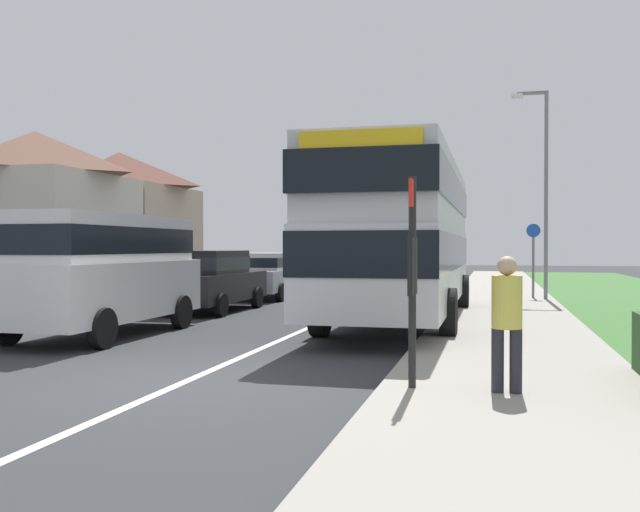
{
  "coord_description": "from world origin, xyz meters",
  "views": [
    {
      "loc": [
        3.93,
        -8.43,
        1.78
      ],
      "look_at": [
        0.74,
        4.32,
        1.6
      ],
      "focal_mm": 39.13,
      "sensor_mm": 36.0,
      "label": 1
    }
  ],
  "objects_px": {
    "parked_van_white": "(102,265)",
    "bus_stop_sign": "(412,267)",
    "double_decker_bus": "(403,231)",
    "pedestrian_at_stop": "(507,317)",
    "parked_car_black": "(208,278)",
    "parked_car_silver": "(266,273)",
    "cycle_route_sign": "(533,257)",
    "street_lamp_mid": "(542,180)"
  },
  "relations": [
    {
      "from": "parked_car_black",
      "to": "parked_car_silver",
      "type": "xyz_separation_m",
      "value": [
        -0.01,
        5.04,
        -0.05
      ]
    },
    {
      "from": "parked_van_white",
      "to": "pedestrian_at_stop",
      "type": "distance_m",
      "value": 8.75
    },
    {
      "from": "pedestrian_at_stop",
      "to": "bus_stop_sign",
      "type": "bearing_deg",
      "value": 177.75
    },
    {
      "from": "double_decker_bus",
      "to": "cycle_route_sign",
      "type": "height_order",
      "value": "double_decker_bus"
    },
    {
      "from": "parked_van_white",
      "to": "parked_car_black",
      "type": "height_order",
      "value": "parked_van_white"
    },
    {
      "from": "parked_car_silver",
      "to": "street_lamp_mid",
      "type": "xyz_separation_m",
      "value": [
        9.07,
        0.43,
        3.03
      ]
    },
    {
      "from": "parked_car_silver",
      "to": "cycle_route_sign",
      "type": "distance_m",
      "value": 8.89
    },
    {
      "from": "parked_car_silver",
      "to": "cycle_route_sign",
      "type": "height_order",
      "value": "cycle_route_sign"
    },
    {
      "from": "double_decker_bus",
      "to": "parked_car_silver",
      "type": "height_order",
      "value": "double_decker_bus"
    },
    {
      "from": "parked_car_black",
      "to": "cycle_route_sign",
      "type": "xyz_separation_m",
      "value": [
        8.82,
        5.93,
        0.51
      ]
    },
    {
      "from": "parked_van_white",
      "to": "parked_car_black",
      "type": "bearing_deg",
      "value": 90.58
    },
    {
      "from": "parked_van_white",
      "to": "cycle_route_sign",
      "type": "relative_size",
      "value": 2.01
    },
    {
      "from": "pedestrian_at_stop",
      "to": "parked_van_white",
      "type": "bearing_deg",
      "value": 151.5
    },
    {
      "from": "cycle_route_sign",
      "to": "street_lamp_mid",
      "type": "distance_m",
      "value": 2.52
    },
    {
      "from": "parked_car_silver",
      "to": "bus_stop_sign",
      "type": "height_order",
      "value": "bus_stop_sign"
    },
    {
      "from": "parked_van_white",
      "to": "bus_stop_sign",
      "type": "xyz_separation_m",
      "value": [
        6.6,
        -4.13,
        0.13
      ]
    },
    {
      "from": "parked_car_black",
      "to": "parked_car_silver",
      "type": "relative_size",
      "value": 1.04
    },
    {
      "from": "double_decker_bus",
      "to": "pedestrian_at_stop",
      "type": "bearing_deg",
      "value": -74.69
    },
    {
      "from": "parked_car_black",
      "to": "pedestrian_at_stop",
      "type": "bearing_deg",
      "value": -50.95
    },
    {
      "from": "parked_car_black",
      "to": "double_decker_bus",
      "type": "bearing_deg",
      "value": -14.27
    },
    {
      "from": "double_decker_bus",
      "to": "pedestrian_at_stop",
      "type": "xyz_separation_m",
      "value": [
        2.23,
        -8.13,
        -1.17
      ]
    },
    {
      "from": "parked_car_black",
      "to": "cycle_route_sign",
      "type": "bearing_deg",
      "value": 33.91
    },
    {
      "from": "bus_stop_sign",
      "to": "pedestrian_at_stop",
      "type": "bearing_deg",
      "value": -2.25
    },
    {
      "from": "parked_van_white",
      "to": "street_lamp_mid",
      "type": "height_order",
      "value": "street_lamp_mid"
    },
    {
      "from": "parked_car_black",
      "to": "street_lamp_mid",
      "type": "bearing_deg",
      "value": 31.11
    },
    {
      "from": "parked_car_silver",
      "to": "street_lamp_mid",
      "type": "distance_m",
      "value": 9.57
    },
    {
      "from": "parked_car_silver",
      "to": "street_lamp_mid",
      "type": "height_order",
      "value": "street_lamp_mid"
    },
    {
      "from": "parked_car_silver",
      "to": "double_decker_bus",
      "type": "bearing_deg",
      "value": -49.47
    },
    {
      "from": "double_decker_bus",
      "to": "parked_van_white",
      "type": "xyz_separation_m",
      "value": [
        -5.45,
        -3.96,
        -0.73
      ]
    },
    {
      "from": "parked_car_black",
      "to": "bus_stop_sign",
      "type": "bearing_deg",
      "value": -54.95
    },
    {
      "from": "double_decker_bus",
      "to": "parked_van_white",
      "type": "relative_size",
      "value": 2.14
    },
    {
      "from": "parked_van_white",
      "to": "parked_car_silver",
      "type": "height_order",
      "value": "parked_van_white"
    },
    {
      "from": "parked_car_black",
      "to": "bus_stop_sign",
      "type": "relative_size",
      "value": 1.71
    },
    {
      "from": "double_decker_bus",
      "to": "street_lamp_mid",
      "type": "relative_size",
      "value": 1.62
    },
    {
      "from": "double_decker_bus",
      "to": "pedestrian_at_stop",
      "type": "distance_m",
      "value": 8.51
    },
    {
      "from": "double_decker_bus",
      "to": "pedestrian_at_stop",
      "type": "relative_size",
      "value": 6.5
    },
    {
      "from": "bus_stop_sign",
      "to": "street_lamp_mid",
      "type": "height_order",
      "value": "street_lamp_mid"
    },
    {
      "from": "parked_car_black",
      "to": "pedestrian_at_stop",
      "type": "height_order",
      "value": "pedestrian_at_stop"
    },
    {
      "from": "cycle_route_sign",
      "to": "parked_car_silver",
      "type": "bearing_deg",
      "value": -174.27
    },
    {
      "from": "parked_car_silver",
      "to": "bus_stop_sign",
      "type": "xyz_separation_m",
      "value": [
        6.66,
        -14.53,
        0.67
      ]
    },
    {
      "from": "parked_car_black",
      "to": "street_lamp_mid",
      "type": "xyz_separation_m",
      "value": [
        9.06,
        5.47,
        2.98
      ]
    },
    {
      "from": "double_decker_bus",
      "to": "parked_car_silver",
      "type": "bearing_deg",
      "value": 130.53
    }
  ]
}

